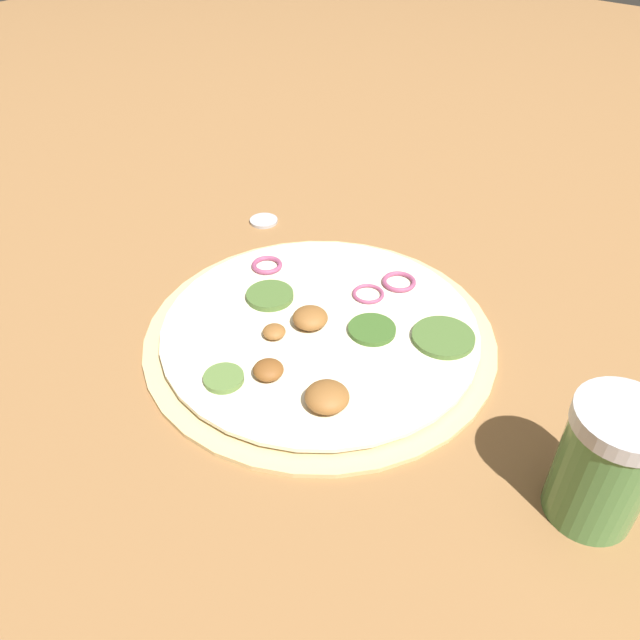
{
  "coord_description": "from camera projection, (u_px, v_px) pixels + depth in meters",
  "views": [
    {
      "loc": [
        0.33,
        0.28,
        0.37
      ],
      "look_at": [
        0.0,
        0.0,
        0.02
      ],
      "focal_mm": 35.0,
      "sensor_mm": 36.0,
      "label": 1
    }
  ],
  "objects": [
    {
      "name": "spice_jar",
      "position": [
        605.0,
        464.0,
        0.39
      ],
      "size": [
        0.06,
        0.06,
        0.09
      ],
      "color": "#4C7F42",
      "rests_on": "ground_plane"
    },
    {
      "name": "loose_cap",
      "position": [
        264.0,
        219.0,
        0.72
      ],
      "size": [
        0.03,
        0.03,
        0.01
      ],
      "color": "#B2B2B7",
      "rests_on": "ground_plane"
    },
    {
      "name": "ground_plane",
      "position": [
        320.0,
        336.0,
        0.57
      ],
      "size": [
        3.0,
        3.0,
        0.0
      ],
      "primitive_type": "plane",
      "color": "olive"
    },
    {
      "name": "pizza",
      "position": [
        321.0,
        331.0,
        0.56
      ],
      "size": [
        0.32,
        0.32,
        0.03
      ],
      "color": "#D6B77A",
      "rests_on": "ground_plane"
    }
  ]
}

